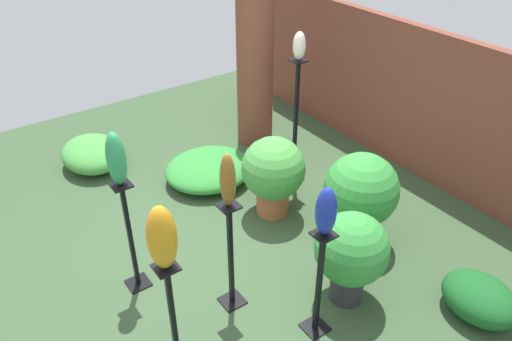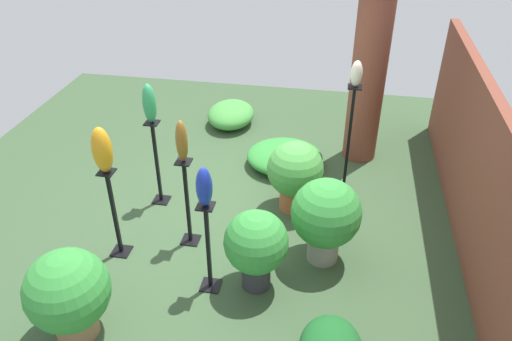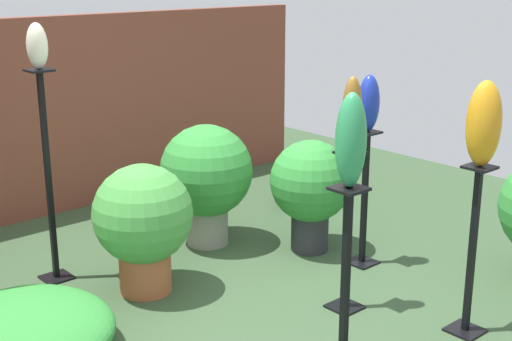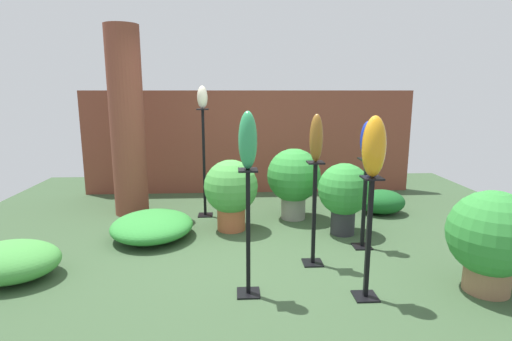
# 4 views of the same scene
# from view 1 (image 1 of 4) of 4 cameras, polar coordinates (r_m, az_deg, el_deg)

# --- Properties ---
(ground_plane) EXTENTS (8.00, 8.00, 0.00)m
(ground_plane) POSITION_cam_1_polar(r_m,az_deg,el_deg) (5.05, -2.20, -9.10)
(ground_plane) COLOR #385133
(brick_wall_back) EXTENTS (5.60, 0.12, 1.75)m
(brick_wall_back) POSITION_cam_1_polar(r_m,az_deg,el_deg) (6.15, 18.54, 7.12)
(brick_wall_back) COLOR brown
(brick_wall_back) RESTS_ON ground
(brick_pillar) EXTENTS (0.47, 0.47, 2.61)m
(brick_pillar) POSITION_cam_1_polar(r_m,az_deg,el_deg) (6.36, -0.13, 13.91)
(brick_pillar) COLOR brown
(brick_pillar) RESTS_ON ground
(pedestal_bronze) EXTENTS (0.20, 0.20, 1.06)m
(pedestal_bronze) POSITION_cam_1_polar(r_m,az_deg,el_deg) (4.23, -2.90, -10.28)
(pedestal_bronze) COLOR black
(pedestal_bronze) RESTS_ON ground
(pedestal_jade) EXTENTS (0.20, 0.20, 1.11)m
(pedestal_jade) POSITION_cam_1_polar(r_m,az_deg,el_deg) (4.50, -14.09, -7.90)
(pedestal_jade) COLOR black
(pedestal_jade) RESTS_ON ground
(pedestal_cobalt) EXTENTS (0.20, 0.20, 1.02)m
(pedestal_cobalt) POSITION_cam_1_polar(r_m,az_deg,el_deg) (4.06, 7.20, -13.20)
(pedestal_cobalt) COLOR black
(pedestal_cobalt) RESTS_ON ground
(pedestal_amber) EXTENTS (0.20, 0.20, 1.06)m
(pedestal_amber) POSITION_cam_1_polar(r_m,az_deg,el_deg) (3.81, -9.39, -17.05)
(pedestal_amber) COLOR black
(pedestal_amber) RESTS_ON ground
(pedestal_ivory) EXTENTS (0.20, 0.20, 1.50)m
(pedestal_ivory) POSITION_cam_1_polar(r_m,az_deg,el_deg) (5.72, 4.52, 4.89)
(pedestal_ivory) COLOR black
(pedestal_ivory) RESTS_ON ground
(art_vase_bronze) EXTENTS (0.13, 0.12, 0.47)m
(art_vase_bronze) POSITION_cam_1_polar(r_m,az_deg,el_deg) (3.72, -3.24, -1.12)
(art_vase_bronze) COLOR brown
(art_vase_bronze) RESTS_ON pedestal_bronze
(art_vase_jade) EXTENTS (0.15, 0.15, 0.47)m
(art_vase_jade) POSITION_cam_1_polar(r_m,az_deg,el_deg) (4.02, -15.68, 1.26)
(art_vase_jade) COLOR #2D9356
(art_vase_jade) RESTS_ON pedestal_jade
(art_vase_cobalt) EXTENTS (0.16, 0.15, 0.41)m
(art_vase_cobalt) POSITION_cam_1_polar(r_m,az_deg,el_deg) (3.56, 8.03, -4.64)
(art_vase_cobalt) COLOR #192D9E
(art_vase_cobalt) RESTS_ON pedestal_cobalt
(art_vase_amber) EXTENTS (0.19, 0.20, 0.50)m
(art_vase_amber) POSITION_cam_1_polar(r_m,az_deg,el_deg) (3.23, -10.69, -7.57)
(art_vase_amber) COLOR orange
(art_vase_amber) RESTS_ON pedestal_amber
(art_vase_ivory) EXTENTS (0.14, 0.13, 0.30)m
(art_vase_ivory) POSITION_cam_1_polar(r_m,az_deg,el_deg) (5.34, 4.97, 14.02)
(art_vase_ivory) COLOR beige
(art_vase_ivory) RESTS_ON pedestal_ivory
(potted_plant_walkway_edge) EXTENTS (0.73, 0.73, 0.98)m
(potted_plant_walkway_edge) POSITION_cam_1_polar(r_m,az_deg,el_deg) (4.93, 11.89, -2.51)
(potted_plant_walkway_edge) COLOR gray
(potted_plant_walkway_edge) RESTS_ON ground
(potted_plant_mid_left) EXTENTS (0.64, 0.64, 0.88)m
(potted_plant_mid_left) POSITION_cam_1_polar(r_m,az_deg,el_deg) (4.31, 10.82, -9.16)
(potted_plant_mid_left) COLOR #2D2D33
(potted_plant_mid_left) RESTS_ON ground
(potted_plant_near_pillar) EXTENTS (0.68, 0.68, 0.90)m
(potted_plant_near_pillar) POSITION_cam_1_polar(r_m,az_deg,el_deg) (5.24, 1.99, -0.15)
(potted_plant_near_pillar) COLOR #B25B38
(potted_plant_near_pillar) RESTS_ON ground
(foliage_bed_east) EXTENTS (0.90, 0.73, 0.35)m
(foliage_bed_east) POSITION_cam_1_polar(r_m,az_deg,el_deg) (6.55, -18.17, 1.84)
(foliage_bed_east) COLOR #479942
(foliage_bed_east) RESTS_ON ground
(foliage_bed_west) EXTENTS (0.66, 0.54, 0.34)m
(foliage_bed_west) POSITION_cam_1_polar(r_m,az_deg,el_deg) (4.75, 24.18, -13.18)
(foliage_bed_west) COLOR #195923
(foliage_bed_west) RESTS_ON ground
(foliage_bed_center) EXTENTS (0.97, 1.06, 0.30)m
(foliage_bed_center) POSITION_cam_1_polar(r_m,az_deg,el_deg) (6.00, -5.40, 0.17)
(foliage_bed_center) COLOR #338C38
(foliage_bed_center) RESTS_ON ground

